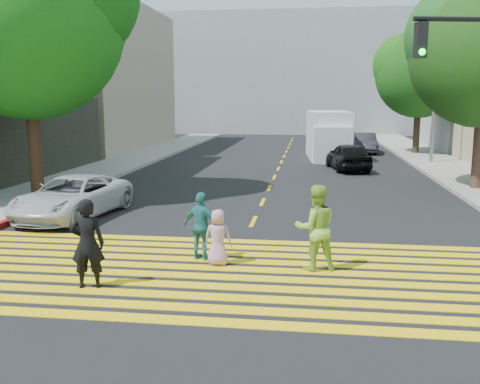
% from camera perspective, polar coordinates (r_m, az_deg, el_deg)
% --- Properties ---
extents(ground, '(120.00, 120.00, 0.00)m').
position_cam_1_polar(ground, '(9.97, -2.30, -10.95)').
color(ground, black).
extents(sidewalk_left, '(3.00, 40.00, 0.15)m').
position_cam_1_polar(sidewalk_left, '(32.95, -10.41, 3.73)').
color(sidewalk_left, gray).
rests_on(sidewalk_left, ground).
extents(sidewalk_right, '(3.00, 60.00, 0.15)m').
position_cam_1_polar(sidewalk_right, '(25.37, 23.21, 1.27)').
color(sidewalk_right, gray).
rests_on(sidewalk_right, ground).
extents(curb_red, '(0.20, 8.00, 0.16)m').
position_cam_1_polar(curb_red, '(17.74, -21.33, -2.03)').
color(curb_red, maroon).
rests_on(curb_red, ground).
extents(crosswalk, '(13.40, 5.30, 0.01)m').
position_cam_1_polar(crosswalk, '(11.15, -1.17, -8.61)').
color(crosswalk, yellow).
rests_on(crosswalk, ground).
extents(lane_line, '(0.12, 34.40, 0.01)m').
position_cam_1_polar(lane_line, '(31.91, 4.60, 3.54)').
color(lane_line, yellow).
rests_on(lane_line, ground).
extents(building_left_tan, '(12.00, 16.00, 10.00)m').
position_cam_1_polar(building_left_tan, '(41.15, -18.19, 11.49)').
color(building_left_tan, tan).
rests_on(building_left_tan, ground).
extents(backdrop_block, '(30.00, 8.00, 12.00)m').
position_cam_1_polar(backdrop_block, '(57.25, 6.05, 12.35)').
color(backdrop_block, gray).
rests_on(backdrop_block, ground).
extents(tree_left, '(7.51, 6.94, 9.63)m').
position_cam_1_polar(tree_left, '(20.53, -21.58, 17.51)').
color(tree_left, black).
rests_on(tree_left, ground).
extents(tree_right_far, '(6.90, 6.59, 7.94)m').
position_cam_1_polar(tree_right_far, '(35.76, 18.78, 12.34)').
color(tree_right_far, black).
rests_on(tree_right_far, ground).
extents(pedestrian_man, '(0.70, 0.53, 1.73)m').
position_cam_1_polar(pedestrian_man, '(10.48, -15.96, -5.32)').
color(pedestrian_man, black).
rests_on(pedestrian_man, ground).
extents(pedestrian_woman, '(1.02, 0.88, 1.81)m').
position_cam_1_polar(pedestrian_woman, '(11.23, 8.07, -3.80)').
color(pedestrian_woman, '#93C641').
rests_on(pedestrian_woman, ground).
extents(pedestrian_child, '(0.62, 0.42, 1.23)m').
position_cam_1_polar(pedestrian_child, '(11.51, -2.37, -4.86)').
color(pedestrian_child, '#BF8DAB').
rests_on(pedestrian_child, ground).
extents(pedestrian_extra, '(0.97, 0.63, 1.53)m').
position_cam_1_polar(pedestrian_extra, '(11.86, -4.12, -3.68)').
color(pedestrian_extra, teal).
rests_on(pedestrian_extra, ground).
extents(white_sedan, '(2.65, 4.71, 1.24)m').
position_cam_1_polar(white_sedan, '(16.89, -17.45, -0.51)').
color(white_sedan, silver).
rests_on(white_sedan, ground).
extents(dark_car_near, '(2.31, 4.29, 1.39)m').
position_cam_1_polar(dark_car_near, '(27.33, 11.47, 3.75)').
color(dark_car_near, black).
rests_on(dark_car_near, ground).
extents(silver_car, '(2.16, 4.52, 1.27)m').
position_cam_1_polar(silver_car, '(38.33, 10.16, 5.44)').
color(silver_car, '#A0ABBD').
rests_on(silver_car, ground).
extents(dark_car_parked, '(1.41, 3.97, 1.31)m').
position_cam_1_polar(dark_car_parked, '(36.33, 13.14, 5.12)').
color(dark_car_parked, '#24232D').
rests_on(dark_car_parked, ground).
extents(white_van, '(2.64, 6.08, 2.80)m').
position_cam_1_polar(white_van, '(32.32, 9.41, 5.88)').
color(white_van, silver).
rests_on(white_van, ground).
extents(street_lamp, '(2.24, 0.75, 9.99)m').
position_cam_1_polar(street_lamp, '(30.84, 19.90, 13.44)').
color(street_lamp, gray).
rests_on(street_lamp, ground).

